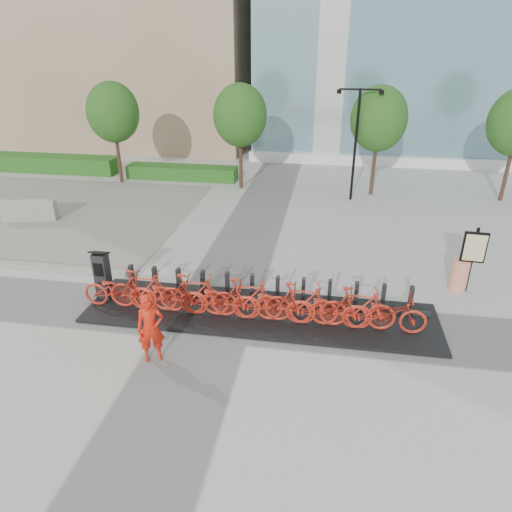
% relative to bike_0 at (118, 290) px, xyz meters
% --- Properties ---
extents(ground, '(120.00, 120.00, 0.00)m').
position_rel_bike_0_xyz_m(ground, '(2.60, 0.05, -0.61)').
color(ground, '#B1B1B1').
extents(gravel_patch, '(14.00, 14.00, 0.00)m').
position_rel_bike_0_xyz_m(gravel_patch, '(-7.40, 7.05, -0.60)').
color(gravel_patch, slate).
rests_on(gravel_patch, ground).
extents(hedge_a, '(10.00, 1.40, 0.90)m').
position_rel_bike_0_xyz_m(hedge_a, '(-11.40, 13.55, -0.16)').
color(hedge_a, '#27611F').
rests_on(hedge_a, ground).
extents(hedge_b, '(6.00, 1.20, 0.70)m').
position_rel_bike_0_xyz_m(hedge_b, '(-2.40, 13.25, -0.26)').
color(hedge_b, '#27611F').
rests_on(hedge_b, ground).
extents(tree_0, '(2.60, 2.60, 5.10)m').
position_rel_bike_0_xyz_m(tree_0, '(-5.40, 12.05, 2.98)').
color(tree_0, brown).
rests_on(tree_0, ground).
extents(tree_1, '(2.60, 2.60, 5.10)m').
position_rel_bike_0_xyz_m(tree_1, '(1.10, 12.05, 2.98)').
color(tree_1, brown).
rests_on(tree_1, ground).
extents(tree_2, '(2.60, 2.60, 5.10)m').
position_rel_bike_0_xyz_m(tree_2, '(7.60, 12.05, 2.98)').
color(tree_2, brown).
rests_on(tree_2, ground).
extents(streetlamp, '(2.00, 0.20, 5.00)m').
position_rel_bike_0_xyz_m(streetlamp, '(6.60, 11.05, 2.52)').
color(streetlamp, black).
rests_on(streetlamp, ground).
extents(dock_pad, '(9.60, 2.40, 0.08)m').
position_rel_bike_0_xyz_m(dock_pad, '(3.90, 0.35, -0.57)').
color(dock_pad, black).
rests_on(dock_pad, ground).
extents(dock_rail_posts, '(8.02, 0.50, 0.85)m').
position_rel_bike_0_xyz_m(dock_rail_posts, '(3.96, 0.82, -0.10)').
color(dock_rail_posts, black).
rests_on(dock_rail_posts, dock_pad).
extents(bike_0, '(2.01, 0.70, 1.06)m').
position_rel_bike_0_xyz_m(bike_0, '(0.00, 0.00, 0.00)').
color(bike_0, '#B32817').
rests_on(bike_0, dock_pad).
extents(bike_1, '(1.95, 0.55, 1.17)m').
position_rel_bike_0_xyz_m(bike_1, '(0.72, 0.00, 0.06)').
color(bike_1, '#B32817').
rests_on(bike_1, dock_pad).
extents(bike_2, '(2.01, 0.70, 1.06)m').
position_rel_bike_0_xyz_m(bike_2, '(1.44, 0.00, 0.00)').
color(bike_2, '#B32817').
rests_on(bike_2, dock_pad).
extents(bike_3, '(1.95, 0.55, 1.17)m').
position_rel_bike_0_xyz_m(bike_3, '(2.16, 0.00, 0.06)').
color(bike_3, '#B32817').
rests_on(bike_3, dock_pad).
extents(bike_4, '(2.01, 0.70, 1.06)m').
position_rel_bike_0_xyz_m(bike_4, '(2.88, 0.00, 0.00)').
color(bike_4, '#B32817').
rests_on(bike_4, dock_pad).
extents(bike_5, '(1.95, 0.55, 1.17)m').
position_rel_bike_0_xyz_m(bike_5, '(3.60, 0.00, 0.06)').
color(bike_5, '#B32817').
rests_on(bike_5, dock_pad).
extents(bike_6, '(2.01, 0.70, 1.06)m').
position_rel_bike_0_xyz_m(bike_6, '(4.32, 0.00, 0.00)').
color(bike_6, '#B32817').
rests_on(bike_6, dock_pad).
extents(bike_7, '(1.95, 0.55, 1.17)m').
position_rel_bike_0_xyz_m(bike_7, '(5.04, 0.00, 0.06)').
color(bike_7, '#B32817').
rests_on(bike_7, dock_pad).
extents(bike_8, '(2.01, 0.70, 1.06)m').
position_rel_bike_0_xyz_m(bike_8, '(5.76, 0.00, 0.00)').
color(bike_8, '#B32817').
rests_on(bike_8, dock_pad).
extents(bike_9, '(1.95, 0.55, 1.17)m').
position_rel_bike_0_xyz_m(bike_9, '(6.48, 0.00, 0.06)').
color(bike_9, '#B32817').
rests_on(bike_9, dock_pad).
extents(bike_10, '(2.01, 0.70, 1.06)m').
position_rel_bike_0_xyz_m(bike_10, '(7.20, 0.00, 0.00)').
color(bike_10, '#B32817').
rests_on(bike_10, dock_pad).
extents(kiosk, '(0.48, 0.40, 1.50)m').
position_rel_bike_0_xyz_m(kiosk, '(-0.66, 0.45, 0.19)').
color(kiosk, black).
rests_on(kiosk, dock_pad).
extents(worker_red, '(0.74, 0.63, 1.71)m').
position_rel_bike_0_xyz_m(worker_red, '(1.72, -1.97, 0.25)').
color(worker_red, red).
rests_on(worker_red, ground).
extents(construction_barrel, '(0.52, 0.52, 0.97)m').
position_rel_bike_0_xyz_m(construction_barrel, '(9.59, 2.74, -0.12)').
color(construction_barrel, '#FF5316').
rests_on(construction_barrel, ground).
extents(jersey_barrier, '(2.19, 1.15, 0.82)m').
position_rel_bike_0_xyz_m(jersey_barrier, '(-6.74, 6.06, -0.20)').
color(jersey_barrier, '#A1A293').
rests_on(jersey_barrier, ground).
extents(map_sign, '(0.67, 0.16, 2.03)m').
position_rel_bike_0_xyz_m(map_sign, '(9.82, 2.67, 0.74)').
color(map_sign, black).
rests_on(map_sign, ground).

